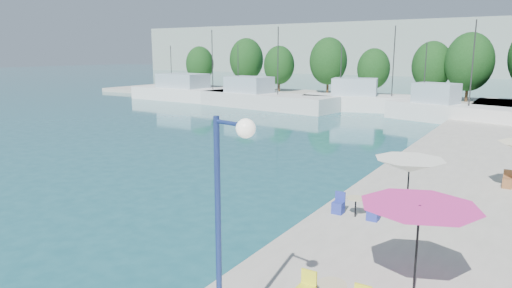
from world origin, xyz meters
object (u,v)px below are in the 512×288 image
Objects in this scene: umbrella_white at (409,165)px; trawler_02 at (263,99)px; trawler_04 at (451,112)px; umbrella_pink at (419,215)px; trawler_03 at (372,102)px; street_lamp at (228,195)px; trawler_01 at (198,94)px.

trawler_02 is at bearing 128.60° from umbrella_white.
trawler_04 is 37.14m from umbrella_pink.
street_lamp is (11.83, -46.10, 3.02)m from trawler_03.
trawler_01 is at bearing 178.12° from trawler_02.
trawler_03 is 1.27× the size of trawler_04.
trawler_01 is 4.48× the size of street_lamp.
umbrella_white is (-1.55, 5.46, -0.10)m from umbrella_pink.
trawler_01 and trawler_04 have the same top height.
street_lamp is (2.35, -41.13, 3.01)m from trawler_04.
trawler_03 and trawler_04 have the same top height.
trawler_01 is 34.25m from trawler_04.
umbrella_pink is 5.28m from street_lamp.
trawler_04 is at bearing 97.80° from umbrella_pink.
trawler_02 is at bearing 132.22° from street_lamp.
trawler_04 is 5.41× the size of umbrella_white.
trawler_03 is at bearing 7.26° from trawler_01.
trawler_01 reaches higher than umbrella_white.
trawler_04 is 4.62× the size of umbrella_pink.
trawler_01 is at bearing 137.85° from umbrella_white.
umbrella_white is at bearing -43.60° from trawler_02.
trawler_01 is at bearing 170.78° from trawler_03.
street_lamp is at bearing -70.51° from trawler_04.
umbrella_white is at bearing 95.36° from street_lamp.
trawler_01 is 50.78m from umbrella_white.
umbrella_pink is 0.60× the size of street_lamp.
trawler_04 is 31.53m from umbrella_white.
trawler_03 is 3.51× the size of street_lamp.
trawler_02 and trawler_04 have the same top height.
trawler_03 is 47.69m from street_lamp.
trawler_01 and trawler_03 have the same top height.
umbrella_white is at bearing -40.01° from trawler_01.
trawler_03 is 5.89× the size of umbrella_pink.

